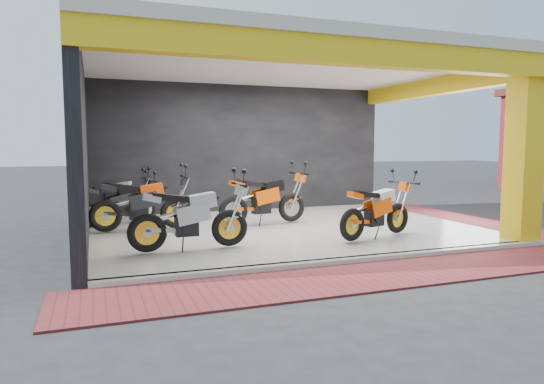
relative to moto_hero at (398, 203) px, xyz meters
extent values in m
plane|color=#2D2D30|center=(-1.81, -0.45, -0.72)|extent=(80.00, 80.00, 0.00)
cube|color=silver|center=(-1.81, 1.55, -0.67)|extent=(8.00, 6.00, 0.10)
cube|color=beige|center=(-1.81, 1.55, 2.88)|extent=(8.40, 6.40, 0.20)
cube|color=black|center=(-1.81, 4.65, 1.03)|extent=(8.20, 0.20, 3.50)
cube|color=black|center=(-5.91, 1.55, 1.03)|extent=(0.20, 6.20, 3.50)
cube|color=gold|center=(1.94, -1.20, 1.03)|extent=(0.50, 0.50, 3.50)
cube|color=gold|center=(-1.81, -1.45, 2.58)|extent=(8.40, 0.30, 0.40)
cube|color=gold|center=(2.19, 1.55, 2.58)|extent=(0.30, 6.40, 0.40)
cube|color=silver|center=(-1.81, -1.47, -0.67)|extent=(8.00, 0.20, 0.10)
cube|color=maroon|center=(-1.81, -2.25, -0.71)|extent=(9.00, 1.40, 0.03)
cube|color=maroon|center=(2.99, 1.55, -0.71)|extent=(1.40, 7.00, 0.03)
camera|label=1|loc=(-5.69, -8.14, 1.16)|focal=32.00mm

